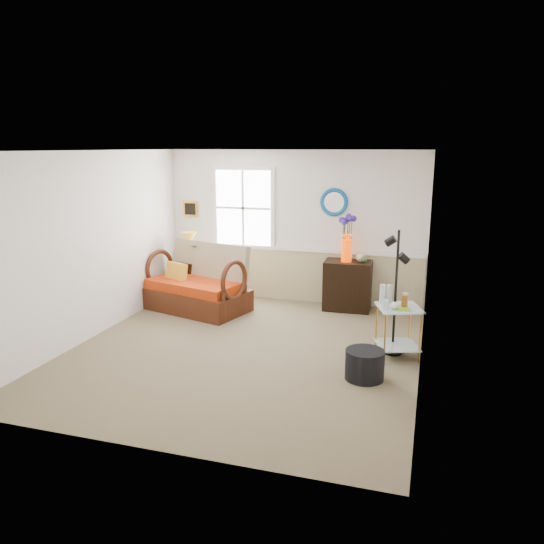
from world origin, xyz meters
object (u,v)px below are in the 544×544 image
(side_table, at_px, (398,332))
(floor_lamp, at_px, (396,293))
(cabinet, at_px, (348,285))
(loveseat, at_px, (196,278))
(ottoman, at_px, (365,365))
(lamp_stand, at_px, (190,280))

(side_table, bearing_deg, floor_lamp, 125.42)
(cabinet, xyz_separation_m, side_table, (0.94, -1.84, -0.08))
(loveseat, relative_size, floor_lamp, 1.01)
(side_table, bearing_deg, ottoman, -110.91)
(cabinet, distance_m, ottoman, 2.74)
(side_table, bearing_deg, cabinet, 117.08)
(loveseat, bearing_deg, ottoman, -16.64)
(side_table, height_order, floor_lamp, floor_lamp)
(lamp_stand, xyz_separation_m, cabinet, (2.78, 0.19, 0.07))
(loveseat, distance_m, floor_lamp, 3.43)
(floor_lamp, height_order, ottoman, floor_lamp)
(lamp_stand, xyz_separation_m, side_table, (3.72, -1.65, -0.01))
(lamp_stand, bearing_deg, loveseat, -55.00)
(cabinet, distance_m, floor_lamp, 2.01)
(floor_lamp, xyz_separation_m, ottoman, (-0.25, -0.90, -0.64))
(floor_lamp, relative_size, ottoman, 3.59)
(cabinet, bearing_deg, ottoman, -78.73)
(loveseat, height_order, cabinet, loveseat)
(cabinet, bearing_deg, lamp_stand, -178.15)
(loveseat, distance_m, ottoman, 3.59)
(floor_lamp, bearing_deg, side_table, -51.36)
(ottoman, bearing_deg, floor_lamp, 74.25)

